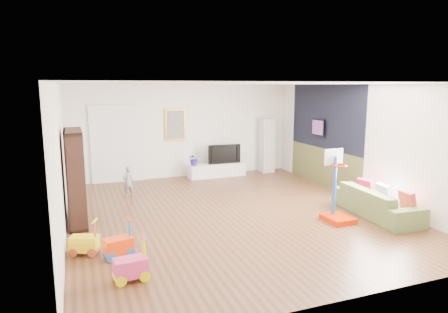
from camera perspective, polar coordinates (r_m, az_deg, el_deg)
name	(u,v)px	position (r m, az deg, el deg)	size (l,w,h in m)	color
floor	(231,213)	(8.53, 0.96, -8.07)	(6.50, 7.50, 0.00)	brown
ceiling	(231,84)	(8.11, 1.01, 10.38)	(6.50, 7.50, 0.00)	white
wall_back	(184,131)	(11.75, -5.78, 3.63)	(6.50, 0.00, 2.70)	white
wall_front	(347,197)	(5.00, 17.11, -5.52)	(6.50, 0.00, 2.70)	silver
wall_left	(61,160)	(7.65, -22.27, -0.51)	(0.00, 7.50, 2.70)	silver
wall_right	(360,142)	(9.87, 18.82, 1.93)	(0.00, 7.50, 2.70)	silver
navy_accent	(325,117)	(10.92, 14.24, 5.53)	(0.01, 3.20, 1.70)	black
olive_wainscot	(323,167)	(11.10, 13.94, -1.43)	(0.01, 3.20, 1.00)	brown
doorway	(118,145)	(11.41, -14.96, 1.63)	(1.45, 0.06, 2.10)	white
painting_back	(175,125)	(11.63, -6.94, 4.53)	(0.62, 0.06, 0.92)	gold
artwork_right	(318,127)	(11.07, 13.31, 4.06)	(0.04, 0.56, 0.46)	#7F3F8C
media_console	(217,170)	(11.82, -1.04, -1.94)	(1.70, 0.43, 0.40)	silver
tall_cabinet	(267,145)	(12.45, 6.15, 1.59)	(0.39, 0.39, 1.67)	silver
bookshelf	(75,177)	(8.22, -20.46, -2.80)	(0.33, 1.25, 1.83)	black
sofa	(377,202)	(8.84, 20.99, -6.11)	(2.01, 0.79, 0.59)	#586936
basketball_hoop	(339,186)	(8.14, 16.17, -4.10)	(0.49, 0.60, 1.44)	red
ride_on_yellow	(84,237)	(6.83, -19.38, -10.85)	(0.42, 0.26, 0.56)	yellow
ride_on_orange	(118,239)	(6.56, -14.86, -11.35)	(0.44, 0.27, 0.59)	#FF410B
ride_on_pink	(130,260)	(5.79, -13.22, -14.19)	(0.45, 0.28, 0.60)	#E43576
child	(128,182)	(9.87, -13.54, -3.55)	(0.28, 0.18, 0.76)	gray
tv	(223,154)	(11.80, -0.09, 0.43)	(0.98, 0.13, 0.57)	black
vase_plant	(194,159)	(11.49, -4.28, -0.32)	(0.35, 0.30, 0.39)	navy
pillow_left	(407,201)	(8.53, 24.74, -5.77)	(0.10, 0.39, 0.39)	#BA352A
pillow_center	(384,193)	(8.92, 21.92, -4.90)	(0.10, 0.39, 0.39)	white
pillow_right	(365,187)	(9.35, 19.51, -4.08)	(0.09, 0.35, 0.35)	#AB123A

